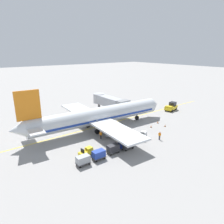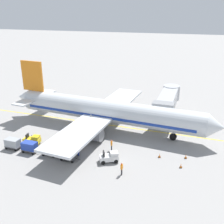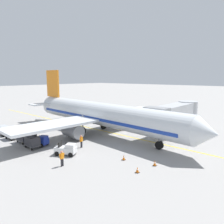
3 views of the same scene
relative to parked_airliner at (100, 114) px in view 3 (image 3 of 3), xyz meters
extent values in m
plane|color=gray|center=(-1.42, 2.14, -3.19)|extent=(400.00, 400.00, 0.00)
cube|color=gold|center=(-1.42, 2.14, -3.18)|extent=(0.24, 80.00, 0.01)
cylinder|color=silver|center=(0.02, 0.27, 0.10)|extent=(5.79, 32.17, 3.70)
cube|color=#193899|center=(0.02, 0.27, -0.36)|extent=(5.66, 29.62, 0.44)
cone|color=silver|center=(1.15, 17.44, 0.10)|extent=(3.78, 2.63, 3.63)
cone|color=silver|center=(-1.12, -17.09, 0.40)|extent=(3.32, 3.00, 3.14)
cube|color=black|center=(1.03, 15.64, 0.75)|extent=(2.84, 1.28, 0.60)
cube|color=silver|center=(-0.05, -0.73, -0.55)|extent=(30.28, 7.16, 0.36)
cylinder|color=gray|center=(-5.48, 0.43, -1.80)|extent=(2.21, 3.32, 2.00)
cylinder|color=gray|center=(5.49, -0.29, -1.80)|extent=(2.21, 3.32, 2.00)
cube|color=orange|center=(-0.97, -14.70, 4.70)|extent=(0.61, 4.41, 5.50)
cube|color=silver|center=(-0.95, -14.50, 0.65)|extent=(10.15, 3.25, 0.24)
cylinder|color=black|center=(0.75, 11.45, -2.64)|extent=(0.52, 1.13, 1.10)
cylinder|color=gray|center=(0.75, 11.45, -1.09)|extent=(0.24, 0.24, 2.00)
cylinder|color=black|center=(-2.41, -1.57, -2.64)|extent=(0.52, 1.13, 1.10)
cylinder|color=gray|center=(-2.41, -1.57, -1.09)|extent=(0.24, 0.24, 2.00)
cylinder|color=black|center=(2.18, -1.87, -2.64)|extent=(0.52, 1.13, 1.10)
cylinder|color=gray|center=(2.18, -1.87, -1.09)|extent=(0.24, 0.24, 2.00)
cube|color=#A8AAAF|center=(-7.47, 9.19, 0.30)|extent=(12.04, 2.80, 2.60)
cube|color=gray|center=(-2.25, 9.19, 0.30)|extent=(2.00, 3.50, 2.99)
cylinder|color=#A8AAAF|center=(-13.49, 9.19, 0.30)|extent=(3.36, 3.36, 2.86)
cylinder|color=#4C4C51|center=(-13.49, 9.19, -2.09)|extent=(0.70, 0.70, 2.19)
cube|color=#38383A|center=(-13.49, 9.19, -3.11)|extent=(1.80, 1.80, 0.16)
cube|color=gold|center=(9.06, -8.77, -2.56)|extent=(1.55, 2.65, 0.70)
cube|color=gold|center=(8.96, -8.09, -1.99)|extent=(1.16, 1.19, 0.44)
cube|color=black|center=(9.16, -9.45, -1.89)|extent=(0.85, 0.28, 0.64)
cylinder|color=black|center=(9.05, -8.65, -1.91)|extent=(0.12, 0.27, 0.54)
cylinder|color=black|center=(8.40, -7.99, -2.91)|extent=(0.28, 0.58, 0.56)
cylinder|color=black|center=(9.47, -7.83, -2.91)|extent=(0.28, 0.58, 0.56)
cylinder|color=black|center=(8.66, -9.72, -2.91)|extent=(0.28, 0.58, 0.56)
cylinder|color=black|center=(9.73, -9.56, -2.91)|extent=(0.28, 0.58, 0.56)
cube|color=silver|center=(10.08, 4.02, -2.56)|extent=(2.25, 2.77, 0.70)
cube|color=silver|center=(9.75, 4.62, -1.99)|extent=(1.40, 1.41, 0.44)
cube|color=black|center=(10.41, 3.42, -1.89)|extent=(0.81, 0.54, 0.64)
cylinder|color=black|center=(10.02, 4.13, -1.91)|extent=(0.20, 0.27, 0.54)
cylinder|color=black|center=(9.18, 4.53, -2.91)|extent=(0.44, 0.59, 0.56)
cylinder|color=black|center=(10.13, 5.05, -2.91)|extent=(0.44, 0.59, 0.56)
cylinder|color=black|center=(10.02, 2.99, -2.91)|extent=(0.44, 0.59, 0.56)
cylinder|color=black|center=(10.97, 3.51, -2.91)|extent=(0.44, 0.59, 0.56)
cube|color=#1E339E|center=(10.28, -1.64, -2.56)|extent=(2.03, 2.77, 0.70)
cube|color=#1E339E|center=(10.03, -1.00, -1.99)|extent=(1.33, 1.35, 0.44)
cube|color=black|center=(10.53, -2.28, -1.89)|extent=(0.84, 0.45, 0.64)
cylinder|color=black|center=(10.24, -1.53, -1.91)|extent=(0.17, 0.27, 0.54)
cylinder|color=black|center=(9.46, -1.02, -2.91)|extent=(0.39, 0.59, 0.56)
cylinder|color=black|center=(10.47, -0.63, -2.91)|extent=(0.39, 0.59, 0.56)
cylinder|color=black|center=(10.10, -2.65, -2.91)|extent=(0.39, 0.59, 0.56)
cylinder|color=black|center=(11.11, -2.26, -2.91)|extent=(0.39, 0.59, 0.56)
cube|color=#4C4C51|center=(11.42, -1.34, -2.77)|extent=(1.33, 2.22, 0.12)
cube|color=#2D2D33|center=(11.42, -1.34, -2.16)|extent=(1.26, 2.11, 1.10)
cylinder|color=#4C4C51|center=(11.44, 0.11, -2.78)|extent=(0.08, 0.70, 0.07)
cylinder|color=black|center=(10.87, -0.51, -3.01)|extent=(0.13, 0.36, 0.36)
cylinder|color=black|center=(11.98, -0.52, -3.01)|extent=(0.13, 0.36, 0.36)
cylinder|color=black|center=(10.85, -2.16, -3.01)|extent=(0.13, 0.36, 0.36)
cylinder|color=black|center=(11.96, -2.17, -3.01)|extent=(0.13, 0.36, 0.36)
cube|color=#4C4C51|center=(11.05, -4.42, -2.77)|extent=(1.33, 2.22, 0.12)
cube|color=#2D2D33|center=(11.05, -4.42, -2.16)|extent=(1.26, 2.11, 1.10)
cylinder|color=#4C4C51|center=(11.07, -2.97, -2.78)|extent=(0.08, 0.70, 0.07)
cylinder|color=black|center=(10.51, -3.59, -3.01)|extent=(0.13, 0.36, 0.36)
cylinder|color=black|center=(11.61, -3.60, -3.01)|extent=(0.13, 0.36, 0.36)
cylinder|color=black|center=(10.48, -5.24, -3.01)|extent=(0.13, 0.36, 0.36)
cylinder|color=black|center=(11.59, -5.25, -3.01)|extent=(0.13, 0.36, 0.36)
cube|color=#4C4C51|center=(11.27, -7.62, -2.77)|extent=(1.33, 2.22, 0.12)
cube|color=#233D9E|center=(11.27, -7.62, -2.16)|extent=(1.26, 2.11, 1.10)
cylinder|color=#4C4C51|center=(11.29, -6.17, -2.78)|extent=(0.08, 0.70, 0.07)
cylinder|color=black|center=(10.73, -6.78, -3.01)|extent=(0.13, 0.36, 0.36)
cylinder|color=black|center=(11.84, -6.80, -3.01)|extent=(0.13, 0.36, 0.36)
cylinder|color=black|center=(10.71, -8.43, -3.01)|extent=(0.13, 0.36, 0.36)
cylinder|color=black|center=(11.81, -8.45, -3.01)|extent=(0.13, 0.36, 0.36)
cube|color=#4C4C51|center=(11.21, -10.56, -2.77)|extent=(1.33, 2.22, 0.12)
cube|color=#999EA3|center=(11.21, -10.56, -2.16)|extent=(1.26, 2.11, 1.10)
cylinder|color=#4C4C51|center=(11.23, -9.11, -2.78)|extent=(0.08, 0.70, 0.07)
cylinder|color=black|center=(10.67, -9.73, -3.01)|extent=(0.13, 0.36, 0.36)
cylinder|color=black|center=(11.78, -9.74, -3.01)|extent=(0.13, 0.36, 0.36)
cylinder|color=black|center=(10.65, -11.38, -3.01)|extent=(0.13, 0.36, 0.36)
cylinder|color=#232328|center=(4.72, -2.78, -2.76)|extent=(0.15, 0.15, 0.85)
cylinder|color=#232328|center=(4.90, -2.69, -2.76)|extent=(0.15, 0.15, 0.85)
cube|color=orange|center=(4.81, -2.73, -2.04)|extent=(0.45, 0.38, 0.60)
cylinder|color=orange|center=(4.58, -2.84, -2.09)|extent=(0.24, 0.17, 0.57)
cylinder|color=orange|center=(5.04, -2.63, -2.09)|extent=(0.24, 0.17, 0.57)
sphere|color=beige|center=(4.81, -2.73, -1.61)|extent=(0.22, 0.22, 0.22)
cube|color=red|center=(4.81, -2.73, -1.59)|extent=(0.27, 0.18, 0.10)
cylinder|color=#232328|center=(12.28, 6.50, -2.76)|extent=(0.15, 0.15, 0.85)
cylinder|color=#232328|center=(12.48, 6.51, -2.76)|extent=(0.15, 0.15, 0.85)
cube|color=orange|center=(12.38, 6.51, -2.04)|extent=(0.39, 0.26, 0.60)
cylinder|color=orange|center=(12.13, 6.49, -2.09)|extent=(0.23, 0.10, 0.57)
cylinder|color=orange|center=(12.63, 6.52, -2.09)|extent=(0.23, 0.10, 0.57)
sphere|color=tan|center=(12.38, 6.51, -1.61)|extent=(0.22, 0.22, 0.22)
cube|color=red|center=(12.38, 6.51, -1.59)|extent=(0.27, 0.10, 0.10)
cylinder|color=#232328|center=(7.09, 3.37, -2.76)|extent=(0.15, 0.15, 0.85)
cylinder|color=#232328|center=(6.90, 3.32, -2.76)|extent=(0.15, 0.15, 0.85)
cube|color=orange|center=(6.99, 3.34, -2.04)|extent=(0.43, 0.32, 0.60)
cylinder|color=orange|center=(7.24, 3.40, -2.09)|extent=(0.24, 0.14, 0.57)
cylinder|color=orange|center=(6.75, 3.28, -2.09)|extent=(0.24, 0.14, 0.57)
sphere|color=tan|center=(6.99, 3.34, -1.61)|extent=(0.22, 0.22, 0.22)
cube|color=red|center=(6.99, 3.34, -1.59)|extent=(0.28, 0.14, 0.10)
cube|color=black|center=(5.81, 13.78, -3.17)|extent=(0.36, 0.36, 0.04)
cone|color=orange|center=(5.81, 13.78, -2.87)|extent=(0.30, 0.30, 0.55)
cylinder|color=white|center=(5.81, 13.78, -2.84)|extent=(0.21, 0.21, 0.06)
cube|color=black|center=(8.42, 13.36, -3.17)|extent=(0.36, 0.36, 0.04)
cone|color=orange|center=(8.42, 13.36, -2.87)|extent=(0.30, 0.30, 0.55)
cylinder|color=white|center=(8.42, 13.36, -2.84)|extent=(0.21, 0.21, 0.06)
cube|color=black|center=(6.72, 10.30, -3.17)|extent=(0.36, 0.36, 0.04)
cone|color=orange|center=(6.72, 10.30, -2.87)|extent=(0.30, 0.30, 0.55)
cylinder|color=white|center=(6.72, 10.30, -2.84)|extent=(0.21, 0.21, 0.06)
camera|label=1|loc=(36.31, -24.08, 14.27)|focal=32.34mm
camera|label=2|loc=(39.13, 14.32, 15.98)|focal=42.34mm
camera|label=3|loc=(25.35, 24.93, 6.20)|focal=35.15mm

